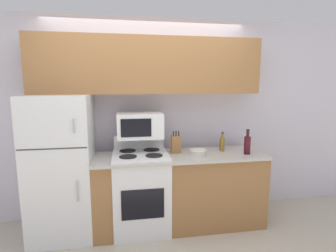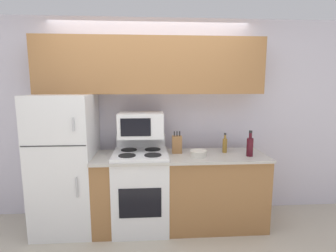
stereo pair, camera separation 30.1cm
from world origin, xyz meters
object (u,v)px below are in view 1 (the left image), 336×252
(refrigerator, at_px, (62,166))
(bottle_soy_sauce, at_px, (222,144))
(microwave, at_px, (140,125))
(bowl, at_px, (198,152))
(bottle_vinegar, at_px, (222,144))
(stove, at_px, (141,190))
(bottle_wine_red, at_px, (247,144))
(knife_block, at_px, (176,144))

(refrigerator, height_order, bottle_soy_sauce, refrigerator)
(microwave, distance_m, bowl, 0.76)
(bowl, xyz_separation_m, bottle_vinegar, (0.35, 0.15, 0.06))
(bottle_vinegar, distance_m, bottle_soy_sauce, 0.08)
(microwave, relative_size, bottle_vinegar, 2.21)
(refrigerator, bearing_deg, bottle_soy_sauce, 2.16)
(refrigerator, height_order, bottle_vinegar, refrigerator)
(stove, relative_size, bowl, 5.51)
(bowl, relative_size, bottle_wine_red, 0.66)
(bowl, distance_m, bottle_wine_red, 0.60)
(refrigerator, bearing_deg, bowl, -5.42)
(bottle_soy_sauce, relative_size, bottle_wine_red, 0.60)
(microwave, relative_size, bottle_soy_sauce, 2.94)
(stove, xyz_separation_m, knife_block, (0.44, 0.09, 0.52))
(knife_block, bearing_deg, stove, -168.56)
(stove, bearing_deg, knife_block, 11.44)
(bottle_wine_red, bearing_deg, bottle_soy_sauce, 131.22)
(refrigerator, xyz_separation_m, bottle_soy_sauce, (1.93, 0.07, 0.16))
(stove, xyz_separation_m, microwave, (0.01, 0.11, 0.76))
(refrigerator, relative_size, bottle_vinegar, 6.71)
(stove, distance_m, bottle_soy_sauce, 1.16)
(refrigerator, xyz_separation_m, bowl, (1.55, -0.15, 0.13))
(bottle_wine_red, bearing_deg, bottle_vinegar, 142.96)
(refrigerator, xyz_separation_m, microwave, (0.89, 0.04, 0.44))
(stove, distance_m, bowl, 0.81)
(bottle_vinegar, height_order, bottle_wine_red, bottle_wine_red)
(microwave, distance_m, knife_block, 0.49)
(knife_block, bearing_deg, microwave, 177.29)
(bottle_vinegar, bearing_deg, knife_block, 178.42)
(bottle_wine_red, bearing_deg, knife_block, 166.49)
(refrigerator, relative_size, microwave, 3.04)
(stove, xyz_separation_m, bottle_wine_red, (1.27, -0.11, 0.53))
(knife_block, bearing_deg, bottle_vinegar, -1.58)
(bottle_soy_sauce, bearing_deg, bottle_vinegar, -106.10)
(refrigerator, height_order, bowl, refrigerator)
(bowl, bearing_deg, stove, 173.42)
(stove, height_order, knife_block, knife_block)
(refrigerator, distance_m, stove, 0.94)
(stove, height_order, bottle_soy_sauce, stove)
(refrigerator, xyz_separation_m, stove, (0.88, -0.07, -0.32))
(microwave, distance_m, bottle_wine_red, 1.30)
(bowl, bearing_deg, bottle_vinegar, 23.01)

